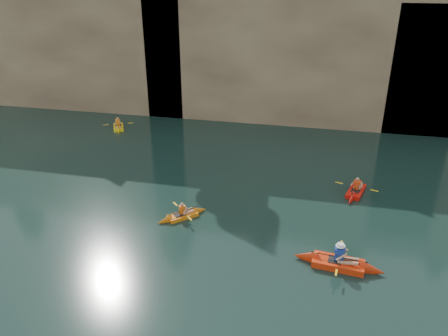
# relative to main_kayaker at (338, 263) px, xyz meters

# --- Properties ---
(ground) EXTENTS (160.00, 160.00, 0.00)m
(ground) POSITION_rel_main_kayaker_xyz_m (-5.54, -3.69, -0.19)
(ground) COLOR black
(ground) RESTS_ON ground
(cliff) EXTENTS (70.00, 16.00, 12.00)m
(cliff) POSITION_rel_main_kayaker_xyz_m (-5.54, 26.31, 5.81)
(cliff) COLOR tan
(cliff) RESTS_ON ground
(cliff_slab_west) EXTENTS (26.00, 2.40, 10.56)m
(cliff_slab_west) POSITION_rel_main_kayaker_xyz_m (-25.54, 18.91, 5.09)
(cliff_slab_west) COLOR tan
(cliff_slab_west) RESTS_ON ground
(cliff_slab_center) EXTENTS (24.00, 2.40, 11.40)m
(cliff_slab_center) POSITION_rel_main_kayaker_xyz_m (-3.54, 18.91, 5.51)
(cliff_slab_center) COLOR tan
(cliff_slab_center) RESTS_ON ground
(sea_cave_west) EXTENTS (4.50, 1.00, 4.00)m
(sea_cave_west) POSITION_rel_main_kayaker_xyz_m (-23.54, 18.26, 1.81)
(sea_cave_west) COLOR black
(sea_cave_west) RESTS_ON ground
(sea_cave_center) EXTENTS (3.50, 1.00, 3.20)m
(sea_cave_center) POSITION_rel_main_kayaker_xyz_m (-9.54, 18.26, 1.41)
(sea_cave_center) COLOR black
(sea_cave_center) RESTS_ON ground
(sea_cave_east) EXTENTS (5.00, 1.00, 4.50)m
(sea_cave_east) POSITION_rel_main_kayaker_xyz_m (4.46, 18.26, 2.06)
(sea_cave_east) COLOR black
(sea_cave_east) RESTS_ON ground
(main_kayaker) EXTENTS (3.90, 2.57, 1.43)m
(main_kayaker) POSITION_rel_main_kayaker_xyz_m (0.00, 0.00, 0.00)
(main_kayaker) COLOR red
(main_kayaker) RESTS_ON ground
(kayaker_orange) EXTENTS (2.43, 2.35, 1.04)m
(kayaker_orange) POSITION_rel_main_kayaker_xyz_m (-7.72, 2.40, -0.06)
(kayaker_orange) COLOR orange
(kayaker_orange) RESTS_ON ground
(kayaker_red_far) EXTENTS (2.31, 3.36, 1.21)m
(kayaker_red_far) POSITION_rel_main_kayaker_xyz_m (1.08, 7.07, -0.04)
(kayaker_red_far) COLOR red
(kayaker_red_far) RESTS_ON ground
(kayaker_yellow) EXTENTS (2.12, 2.88, 1.17)m
(kayaker_yellow) POSITION_rel_main_kayaker_xyz_m (-16.75, 14.17, -0.04)
(kayaker_yellow) COLOR yellow
(kayaker_yellow) RESTS_ON ground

